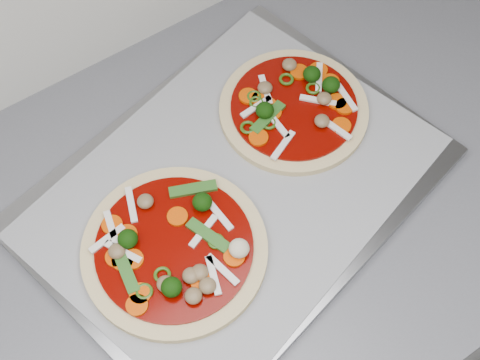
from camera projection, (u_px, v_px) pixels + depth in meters
base_cabinet at (417, 203)px, 1.37m from camera, size 3.60×0.60×0.86m
baking_tray at (234, 189)px, 0.84m from camera, size 0.56×0.46×0.02m
parchment at (234, 186)px, 0.83m from camera, size 0.54×0.46×0.00m
pizza_left at (174, 250)px, 0.77m from camera, size 0.30×0.30×0.04m
pizza_right at (294, 107)px, 0.88m from camera, size 0.27×0.27×0.03m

